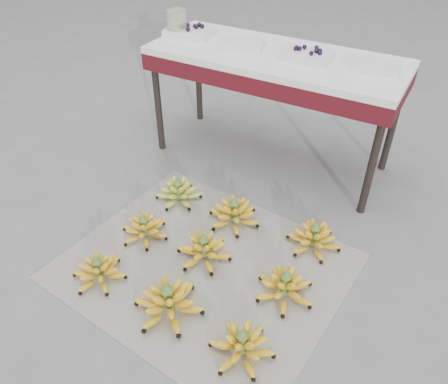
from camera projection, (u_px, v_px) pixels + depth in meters
The scene contains 17 objects.
ground at pixel (188, 259), 2.12m from camera, with size 60.00×60.00×0.00m, color slate.
newspaper_mat at pixel (204, 266), 2.08m from camera, with size 1.25×1.05×0.01m, color silver.
bunch_front_left at pixel (99, 271), 1.99m from camera, with size 0.24×0.24×0.15m.
bunch_front_center at pixel (168, 302), 1.84m from camera, with size 0.30×0.30×0.18m.
bunch_front_right at pixel (242, 345), 1.68m from camera, with size 0.30×0.30×0.16m.
bunch_mid_left at pixel (144, 229), 2.21m from camera, with size 0.30×0.30×0.15m.
bunch_mid_center at pixel (204, 250), 2.09m from camera, with size 0.32×0.32×0.16m.
bunch_mid_right at pixel (285, 287), 1.91m from camera, with size 0.34×0.34×0.16m.
bunch_back_left at pixel (179, 192), 2.45m from camera, with size 0.27×0.27×0.15m.
bunch_back_center at pixel (234, 214), 2.29m from camera, with size 0.31×0.31×0.17m.
bunch_back_right at pixel (314, 238), 2.15m from camera, with size 0.27×0.27×0.16m.
vendor_table at pixel (275, 67), 2.46m from camera, with size 1.43×0.57×0.69m.
tray_far_left at pixel (190, 31), 2.63m from camera, with size 0.30×0.24×0.07m.
tray_left at pixel (244, 45), 2.46m from camera, with size 0.26×0.21×0.04m.
tray_right at pixel (308, 55), 2.32m from camera, with size 0.25×0.18×0.06m.
tray_far_right at pixel (376, 66), 2.21m from camera, with size 0.24×0.19×0.04m.
glass_jar at pixel (177, 23), 2.59m from camera, with size 0.12×0.12×0.15m, color beige.
Camera 1 is at (0.88, -1.20, 1.56)m, focal length 35.00 mm.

